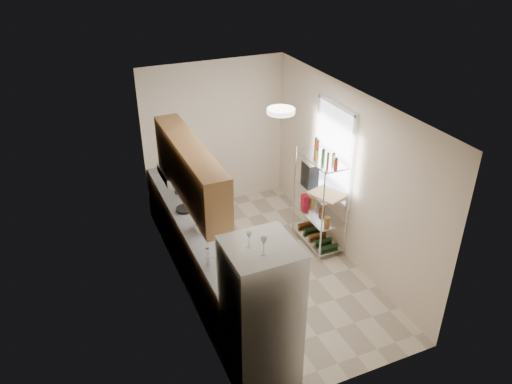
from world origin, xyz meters
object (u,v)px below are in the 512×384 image
rice_cooker (205,222)px  espresso_machine (310,171)px  frying_pan_large (185,209)px  refrigerator (261,313)px  cutting_board (327,195)px

rice_cooker → espresso_machine: size_ratio=0.86×
rice_cooker → frying_pan_large: bearing=100.8°
espresso_machine → refrigerator: bearing=-127.8°
espresso_machine → cutting_board: bearing=-89.6°
frying_pan_large → espresso_machine: 2.01m
rice_cooker → cutting_board: rice_cooker is taller
rice_cooker → cutting_board: bearing=-0.9°
cutting_board → espresso_machine: espresso_machine is taller
cutting_board → espresso_machine: bearing=89.1°
refrigerator → frying_pan_large: 2.34m
rice_cooker → frying_pan_large: rice_cooker is taller
refrigerator → cutting_board: 2.53m
rice_cooker → cutting_board: 1.88m
rice_cooker → frying_pan_large: size_ratio=1.06×
cutting_board → rice_cooker: bearing=179.1°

